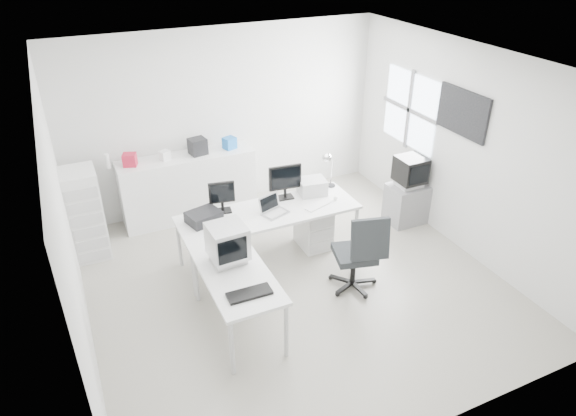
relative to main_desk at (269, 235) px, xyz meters
name	(u,v)px	position (x,y,z in m)	size (l,w,h in m)	color
floor	(294,282)	(0.08, -0.63, -0.38)	(5.00, 5.00, 0.01)	beige
ceiling	(296,65)	(0.08, -0.63, 2.42)	(5.00, 5.00, 0.01)	white
back_wall	(226,119)	(0.08, 1.87, 1.02)	(5.00, 0.02, 2.80)	silver
left_wall	(66,234)	(-2.42, -0.63, 1.02)	(0.02, 5.00, 2.80)	silver
right_wall	(463,150)	(2.58, -0.63, 1.02)	(0.02, 5.00, 2.80)	silver
window	(410,110)	(2.56, 0.57, 1.23)	(0.02, 1.20, 1.10)	white
wall_picture	(463,113)	(2.55, -0.53, 1.52)	(0.04, 0.90, 0.60)	black
main_desk	(269,235)	(0.00, 0.00, 0.00)	(2.40, 0.80, 0.75)	silver
side_desk	(238,300)	(-0.85, -1.10, 0.00)	(0.70, 1.40, 0.75)	silver
drawer_pedestal	(313,227)	(0.70, 0.05, -0.08)	(0.40, 0.50, 0.60)	silver
inkjet_printer	(204,217)	(-0.85, 0.10, 0.45)	(0.40, 0.31, 0.14)	black
lcd_monitor_small	(222,197)	(-0.55, 0.25, 0.59)	(0.34, 0.19, 0.42)	black
lcd_monitor_large	(285,183)	(0.35, 0.25, 0.61)	(0.45, 0.18, 0.47)	black
laptop	(275,206)	(0.05, -0.10, 0.49)	(0.35, 0.36, 0.23)	#B7B7BA
white_keyboard	(318,206)	(0.65, -0.15, 0.38)	(0.39, 0.12, 0.02)	silver
white_mouse	(336,198)	(0.95, -0.10, 0.40)	(0.06, 0.06, 0.06)	silver
laser_printer	(312,186)	(0.75, 0.22, 0.48)	(0.37, 0.32, 0.21)	#B9B9B9
desk_lamp	(332,170)	(1.10, 0.30, 0.64)	(0.17, 0.17, 0.52)	silver
crt_monitor	(227,244)	(-0.85, -0.85, 0.61)	(0.41, 0.41, 0.47)	#B7B7BA
black_keyboard	(249,294)	(-0.85, -1.50, 0.39)	(0.46, 0.19, 0.03)	black
office_chair	(355,250)	(0.72, -1.00, 0.17)	(0.63, 0.63, 1.09)	#282B2D
tv_cabinet	(406,203)	(2.30, 0.06, -0.07)	(0.56, 0.46, 0.61)	slate
crt_tv	(410,172)	(2.30, 0.06, 0.46)	(0.50, 0.48, 0.45)	black
sideboard	(189,187)	(-0.66, 1.61, 0.13)	(2.04, 0.51, 1.02)	silver
clutter_box_a	(130,160)	(-1.46, 1.61, 0.74)	(0.18, 0.16, 0.18)	#B71A33
clutter_box_b	(165,155)	(-0.96, 1.61, 0.71)	(0.14, 0.12, 0.14)	silver
clutter_box_c	(198,146)	(-0.46, 1.61, 0.77)	(0.24, 0.22, 0.24)	black
clutter_box_d	(230,143)	(0.04, 1.61, 0.73)	(0.18, 0.16, 0.18)	blue
clutter_bottle	(107,161)	(-1.76, 1.65, 0.75)	(0.07, 0.07, 0.22)	silver
filing_cabinet	(86,214)	(-2.20, 1.15, 0.27)	(0.45, 0.53, 1.28)	silver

